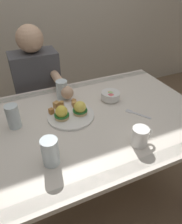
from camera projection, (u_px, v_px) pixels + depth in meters
name	position (u px, v px, depth m)	size (l,w,h in m)	color
ground_plane	(99.00, 190.00, 1.64)	(6.00, 6.00, 0.00)	#7F664C
dining_table	(101.00, 129.00, 1.27)	(1.20, 0.90, 0.74)	silver
eggs_benedict_plate	(70.00, 113.00, 1.18)	(0.27, 0.27, 0.09)	white
fruit_bowl	(111.00, 96.00, 1.33)	(0.12, 0.12, 0.06)	white
coffee_mug	(140.00, 136.00, 0.99)	(0.11, 0.08, 0.09)	white
fork	(136.00, 114.00, 1.22)	(0.10, 0.14, 0.00)	silver
water_glass_near	(62.00, 91.00, 1.34)	(0.07, 0.07, 0.12)	silver
water_glass_far	(13.00, 118.00, 1.09)	(0.07, 0.07, 0.13)	silver
water_glass_extra	(50.00, 153.00, 0.88)	(0.07, 0.07, 0.13)	silver
diner_person	(39.00, 91.00, 1.63)	(0.34, 0.54, 1.14)	#33333D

